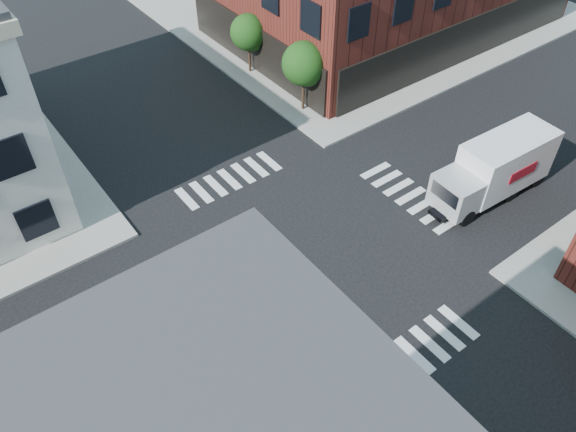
# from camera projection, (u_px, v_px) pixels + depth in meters

# --- Properties ---
(ground) EXTENTS (120.00, 120.00, 0.00)m
(ground) POSITION_uv_depth(u_px,v_px,m) (308.00, 254.00, 26.98)
(ground) COLOR black
(ground) RESTS_ON ground
(sidewalk_ne) EXTENTS (30.00, 30.00, 0.15)m
(sidewalk_ne) POSITION_uv_depth(u_px,v_px,m) (348.00, 1.00, 48.20)
(sidewalk_ne) COLOR gray
(sidewalk_ne) RESTS_ON ground
(tree_near) EXTENTS (2.69, 2.69, 4.49)m
(tree_near) POSITION_uv_depth(u_px,v_px,m) (305.00, 65.00, 33.85)
(tree_near) COLOR black
(tree_near) RESTS_ON ground
(tree_far) EXTENTS (2.43, 2.43, 4.07)m
(tree_far) POSITION_uv_depth(u_px,v_px,m) (249.00, 34.00, 37.52)
(tree_far) COLOR black
(tree_far) RESTS_ON ground
(signal_pole) EXTENTS (1.29, 1.24, 4.60)m
(signal_pole) POSITION_uv_depth(u_px,v_px,m) (276.00, 408.00, 18.22)
(signal_pole) COLOR black
(signal_pole) RESTS_ON ground
(box_truck) EXTENTS (7.44, 2.59, 3.32)m
(box_truck) POSITION_uv_depth(u_px,v_px,m) (496.00, 168.00, 28.99)
(box_truck) COLOR silver
(box_truck) RESTS_ON ground
(traffic_cone) EXTENTS (0.35, 0.35, 0.63)m
(traffic_cone) POSITION_uv_depth(u_px,v_px,m) (275.00, 385.00, 21.61)
(traffic_cone) COLOR red
(traffic_cone) RESTS_ON ground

